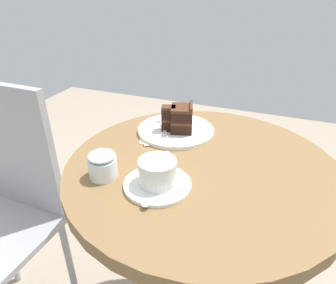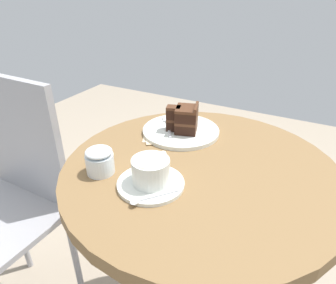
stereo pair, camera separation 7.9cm
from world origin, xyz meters
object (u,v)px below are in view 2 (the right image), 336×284
(cake_slice, at_px, (185,119))
(saucer, at_px, (151,184))
(coffee_cup, at_px, (151,170))
(cake_plate, at_px, (181,131))
(cafe_chair, at_px, (8,191))
(napkin, at_px, (164,134))
(teaspoon, at_px, (148,198))
(fork, at_px, (167,124))
(sugar_pot, at_px, (100,160))

(cake_slice, bearing_deg, saucer, -171.39)
(coffee_cup, relative_size, cake_plate, 0.50)
(cafe_chair, bearing_deg, saucer, 3.97)
(saucer, xyz_separation_m, cake_plate, (0.28, 0.06, 0.00))
(saucer, distance_m, coffee_cup, 0.04)
(cake_plate, bearing_deg, napkin, 133.39)
(saucer, bearing_deg, cafe_chair, 92.82)
(teaspoon, height_order, fork, fork)
(cake_plate, bearing_deg, cafe_chair, 122.19)
(teaspoon, distance_m, cake_plate, 0.34)
(saucer, distance_m, cake_slice, 0.28)
(cafe_chair, bearing_deg, teaspoon, -1.59)
(teaspoon, bearing_deg, saucer, -114.35)
(saucer, distance_m, fork, 0.30)
(teaspoon, xyz_separation_m, sugar_pot, (0.04, 0.16, 0.02))
(cake_plate, xyz_separation_m, napkin, (-0.04, 0.04, -0.00))
(saucer, distance_m, cake_plate, 0.28)
(coffee_cup, xyz_separation_m, sugar_pot, (-0.01, 0.14, -0.01))
(cafe_chair, distance_m, sugar_pot, 0.46)
(coffee_cup, xyz_separation_m, cafe_chair, (-0.03, 0.54, -0.23))
(cake_plate, xyz_separation_m, sugar_pot, (-0.29, 0.08, 0.03))
(fork, bearing_deg, napkin, 162.02)
(napkin, bearing_deg, cake_slice, -59.99)
(cake_slice, distance_m, napkin, 0.08)
(sugar_pot, bearing_deg, saucer, -85.46)
(coffee_cup, xyz_separation_m, fork, (0.28, 0.11, -0.03))
(teaspoon, height_order, napkin, teaspoon)
(coffee_cup, height_order, cake_slice, cake_slice)
(saucer, bearing_deg, teaspoon, -154.36)
(fork, relative_size, cafe_chair, 0.14)
(napkin, distance_m, cafe_chair, 0.55)
(saucer, height_order, cake_slice, cake_slice)
(cake_plate, bearing_deg, fork, 80.59)
(sugar_pot, bearing_deg, teaspoon, -104.72)
(saucer, distance_m, napkin, 0.26)
(fork, height_order, napkin, fork)
(cake_plate, distance_m, cake_slice, 0.05)
(saucer, height_order, sugar_pot, sugar_pot)
(cafe_chair, bearing_deg, cake_slice, 32.06)
(cake_plate, height_order, cafe_chair, cafe_chair)
(cake_plate, height_order, fork, fork)
(coffee_cup, relative_size, teaspoon, 1.31)
(coffee_cup, distance_m, cake_slice, 0.27)
(coffee_cup, xyz_separation_m, teaspoon, (-0.06, -0.03, -0.03))
(coffee_cup, relative_size, fork, 0.90)
(teaspoon, xyz_separation_m, cake_plate, (0.33, 0.08, -0.00))
(cake_slice, relative_size, cafe_chair, 0.11)
(fork, relative_size, napkin, 0.75)
(saucer, bearing_deg, napkin, 21.64)
(coffee_cup, bearing_deg, fork, 20.92)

